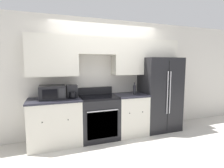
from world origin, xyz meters
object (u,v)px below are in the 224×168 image
object	(u,v)px
oven_range	(99,117)
microwave	(52,92)
bottle	(135,90)
refrigerator	(158,94)

from	to	relation	value
oven_range	microwave	xyz separation A→B (m)	(-0.92, 0.05, 0.58)
microwave	bottle	xyz separation A→B (m)	(1.73, -0.12, -0.02)
oven_range	microwave	size ratio (longest dim) A/B	2.21
refrigerator	bottle	xyz separation A→B (m)	(-0.73, -0.15, 0.16)
refrigerator	bottle	distance (m)	0.76
microwave	oven_range	bearing A→B (deg)	-2.90
oven_range	bottle	distance (m)	0.99
microwave	bottle	size ratio (longest dim) A/B	1.70
bottle	oven_range	bearing A→B (deg)	174.58
microwave	bottle	distance (m)	1.74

